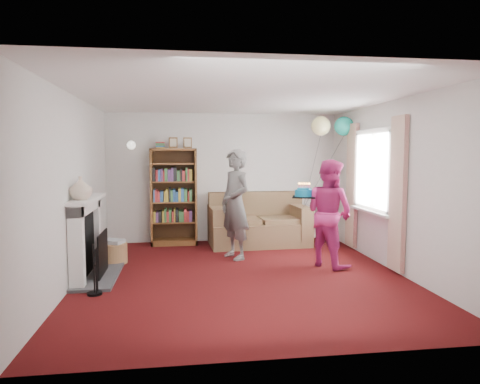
{
  "coord_description": "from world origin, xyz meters",
  "views": [
    {
      "loc": [
        -0.84,
        -5.87,
        1.72
      ],
      "look_at": [
        0.06,
        0.6,
        1.13
      ],
      "focal_mm": 32.0,
      "sensor_mm": 36.0,
      "label": 1
    }
  ],
  "objects": [
    {
      "name": "wall_right",
      "position": [
        2.26,
        0.0,
        1.25
      ],
      "size": [
        0.02,
        5.0,
        2.5
      ],
      "primitive_type": "cube",
      "color": "silver",
      "rests_on": "ground"
    },
    {
      "name": "ground",
      "position": [
        0.0,
        0.0,
        0.0
      ],
      "size": [
        5.0,
        5.0,
        0.0
      ],
      "primitive_type": "plane",
      "color": "black",
      "rests_on": "ground"
    },
    {
      "name": "mantel_vase",
      "position": [
        -2.12,
        -0.15,
        1.28
      ],
      "size": [
        0.29,
        0.29,
        0.3
      ],
      "primitive_type": "imported",
      "rotation": [
        0.0,
        0.0,
        0.01
      ],
      "color": "beige",
      "rests_on": "fireplace"
    },
    {
      "name": "ceiling",
      "position": [
        0.0,
        0.0,
        2.5
      ],
      "size": [
        4.5,
        5.0,
        0.01
      ],
      "primitive_type": "cube",
      "color": "white",
      "rests_on": "wall_back"
    },
    {
      "name": "person_striped",
      "position": [
        0.04,
        1.01,
        0.9
      ],
      "size": [
        0.67,
        0.77,
        1.79
      ],
      "primitive_type": "imported",
      "rotation": [
        0.0,
        0.0,
        -1.12
      ],
      "color": "black",
      "rests_on": "ground"
    },
    {
      "name": "wall_left",
      "position": [
        -2.26,
        0.0,
        1.25
      ],
      "size": [
        0.02,
        5.0,
        2.5
      ],
      "primitive_type": "cube",
      "color": "silver",
      "rests_on": "ground"
    },
    {
      "name": "bookcase",
      "position": [
        -0.97,
        2.3,
        0.89
      ],
      "size": [
        0.86,
        0.42,
        2.03
      ],
      "color": "#472B14",
      "rests_on": "ground"
    },
    {
      "name": "person_magenta",
      "position": [
        1.4,
        0.35,
        0.82
      ],
      "size": [
        0.93,
        1.0,
        1.63
      ],
      "primitive_type": "imported",
      "rotation": [
        0.0,
        0.0,
        2.1
      ],
      "color": "#AE2264",
      "rests_on": "ground"
    },
    {
      "name": "wall_back",
      "position": [
        0.0,
        2.51,
        1.25
      ],
      "size": [
        4.5,
        0.02,
        2.5
      ],
      "primitive_type": "cube",
      "color": "silver",
      "rests_on": "ground"
    },
    {
      "name": "wall_sconce",
      "position": [
        -1.75,
        2.36,
        1.88
      ],
      "size": [
        0.16,
        0.23,
        0.16
      ],
      "color": "gold",
      "rests_on": "ground"
    },
    {
      "name": "sofa",
      "position": [
        0.61,
        2.08,
        0.36
      ],
      "size": [
        1.84,
        0.97,
        0.97
      ],
      "rotation": [
        0.0,
        0.0,
        0.05
      ],
      "color": "brown",
      "rests_on": "ground"
    },
    {
      "name": "balloons",
      "position": [
        1.9,
        1.65,
        2.22
      ],
      "size": [
        0.89,
        0.35,
        1.71
      ],
      "color": "#3F3F3F",
      "rests_on": "ground"
    },
    {
      "name": "birthday_cake",
      "position": [
        1.04,
        0.47,
        1.12
      ],
      "size": [
        0.34,
        0.34,
        0.22
      ],
      "rotation": [
        0.0,
        0.0,
        -0.33
      ],
      "color": "black",
      "rests_on": "ground"
    },
    {
      "name": "window_bay",
      "position": [
        2.21,
        0.6,
        1.2
      ],
      "size": [
        0.14,
        2.02,
        2.2
      ],
      "color": "white",
      "rests_on": "ground"
    },
    {
      "name": "wicker_basket",
      "position": [
        -1.9,
        0.95,
        0.17
      ],
      "size": [
        0.42,
        0.42,
        0.38
      ],
      "rotation": [
        0.0,
        0.0,
        -0.42
      ],
      "color": "#AB784F",
      "rests_on": "ground"
    },
    {
      "name": "fireplace",
      "position": [
        -2.09,
        0.19,
        0.51
      ],
      "size": [
        0.55,
        1.8,
        1.12
      ],
      "color": "#3F3F42",
      "rests_on": "ground"
    }
  ]
}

